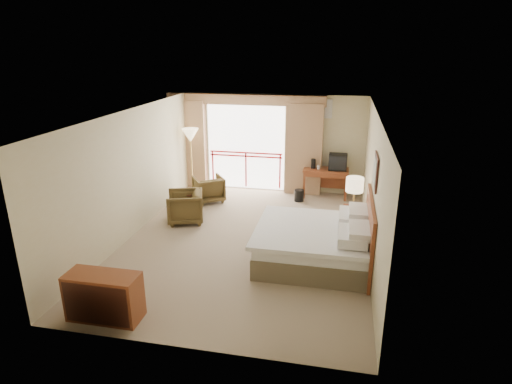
% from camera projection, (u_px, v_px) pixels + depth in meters
% --- Properties ---
extents(floor, '(7.00, 7.00, 0.00)m').
position_uv_depth(floor, '(247.00, 240.00, 9.12)').
color(floor, gray).
rests_on(floor, ground).
extents(ceiling, '(7.00, 7.00, 0.00)m').
position_uv_depth(ceiling, '(246.00, 114.00, 8.24)').
color(ceiling, white).
rests_on(ceiling, wall_back).
extents(wall_back, '(5.00, 0.00, 5.00)m').
position_uv_depth(wall_back, '(274.00, 143.00, 11.92)').
color(wall_back, '#C9BD8F').
rests_on(wall_back, ground).
extents(wall_front, '(5.00, 0.00, 5.00)m').
position_uv_depth(wall_front, '(185.00, 261.00, 5.44)').
color(wall_front, '#C9BD8F').
rests_on(wall_front, ground).
extents(wall_left, '(0.00, 7.00, 7.00)m').
position_uv_depth(wall_left, '(132.00, 173.00, 9.16)').
color(wall_left, '#C9BD8F').
rests_on(wall_left, ground).
extents(wall_right, '(0.00, 7.00, 7.00)m').
position_uv_depth(wall_right, '(373.00, 188.00, 8.21)').
color(wall_right, '#C9BD8F').
rests_on(wall_right, ground).
extents(balcony_door, '(2.40, 0.00, 2.40)m').
position_uv_depth(balcony_door, '(246.00, 147.00, 12.10)').
color(balcony_door, white).
rests_on(balcony_door, wall_back).
extents(balcony_railing, '(2.09, 0.03, 1.02)m').
position_uv_depth(balcony_railing, '(246.00, 161.00, 12.21)').
color(balcony_railing, red).
rests_on(balcony_railing, wall_back).
extents(curtain_left, '(1.00, 0.26, 2.50)m').
position_uv_depth(curtain_left, '(189.00, 144.00, 12.28)').
color(curtain_left, '#8C6648').
rests_on(curtain_left, wall_back).
extents(curtain_right, '(1.00, 0.26, 2.50)m').
position_uv_depth(curtain_right, '(304.00, 149.00, 11.65)').
color(curtain_right, '#8C6648').
rests_on(curtain_right, wall_back).
extents(valance, '(4.40, 0.22, 0.28)m').
position_uv_depth(valance, '(245.00, 99.00, 11.57)').
color(valance, '#8C6648').
rests_on(valance, wall_back).
extents(hvac_vent, '(0.50, 0.04, 0.50)m').
position_uv_depth(hvac_vent, '(323.00, 109.00, 11.32)').
color(hvac_vent, silver).
rests_on(hvac_vent, wall_back).
extents(bed, '(2.13, 2.06, 0.97)m').
position_uv_depth(bed, '(316.00, 243.00, 8.16)').
color(bed, brown).
rests_on(bed, floor).
extents(headboard, '(0.06, 2.10, 1.30)m').
position_uv_depth(headboard, '(369.00, 234.00, 7.89)').
color(headboard, brown).
rests_on(headboard, wall_right).
extents(framed_art, '(0.04, 0.72, 0.60)m').
position_uv_depth(framed_art, '(375.00, 172.00, 7.49)').
color(framed_art, black).
rests_on(framed_art, wall_right).
extents(nightstand, '(0.48, 0.56, 0.63)m').
position_uv_depth(nightstand, '(352.00, 222.00, 9.26)').
color(nightstand, brown).
rests_on(nightstand, floor).
extents(table_lamp, '(0.37, 0.37, 0.66)m').
position_uv_depth(table_lamp, '(355.00, 185.00, 9.04)').
color(table_lamp, tan).
rests_on(table_lamp, nightstand).
extents(phone, '(0.19, 0.16, 0.07)m').
position_uv_depth(phone, '(351.00, 209.00, 9.02)').
color(phone, black).
rests_on(phone, nightstand).
extents(desk, '(1.20, 0.58, 0.79)m').
position_uv_depth(desk, '(326.00, 175.00, 11.61)').
color(desk, brown).
rests_on(desk, floor).
extents(tv, '(0.48, 0.38, 0.43)m').
position_uv_depth(tv, '(338.00, 162.00, 11.37)').
color(tv, black).
rests_on(tv, desk).
extents(coffee_maker, '(0.14, 0.14, 0.26)m').
position_uv_depth(coffee_maker, '(313.00, 164.00, 11.53)').
color(coffee_maker, black).
rests_on(coffee_maker, desk).
extents(cup, '(0.08, 0.08, 0.11)m').
position_uv_depth(cup, '(319.00, 167.00, 11.48)').
color(cup, white).
rests_on(cup, desk).
extents(wastebasket, '(0.33, 0.33, 0.31)m').
position_uv_depth(wastebasket, '(299.00, 195.00, 11.37)').
color(wastebasket, black).
rests_on(wastebasket, floor).
extents(armchair_far, '(1.01, 1.02, 0.68)m').
position_uv_depth(armchair_far, '(209.00, 201.00, 11.43)').
color(armchair_far, '#413218').
rests_on(armchair_far, floor).
extents(armchair_near, '(1.02, 1.00, 0.74)m').
position_uv_depth(armchair_near, '(186.00, 221.00, 10.11)').
color(armchair_near, '#413218').
rests_on(armchair_near, floor).
extents(side_table, '(0.50, 0.50, 0.54)m').
position_uv_depth(side_table, '(191.00, 198.00, 10.52)').
color(side_table, black).
rests_on(side_table, floor).
extents(book, '(0.25, 0.27, 0.02)m').
position_uv_depth(book, '(190.00, 192.00, 10.47)').
color(book, white).
rests_on(book, side_table).
extents(floor_lamp, '(0.46, 0.46, 1.80)m').
position_uv_depth(floor_lamp, '(190.00, 138.00, 11.68)').
color(floor_lamp, tan).
rests_on(floor_lamp, floor).
extents(dresser, '(1.11, 0.47, 0.74)m').
position_uv_depth(dresser, '(104.00, 297.00, 6.43)').
color(dresser, brown).
rests_on(dresser, floor).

